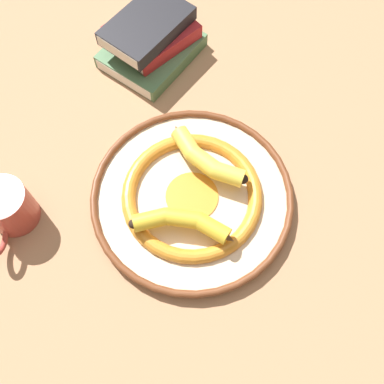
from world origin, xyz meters
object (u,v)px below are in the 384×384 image
(banana_b, at_px, (204,159))
(coffee_mug, at_px, (8,208))
(decorative_bowl, at_px, (192,197))
(book_stack, at_px, (150,39))
(banana_a, at_px, (183,222))

(banana_b, bearing_deg, coffee_mug, -124.13)
(banana_b, height_order, coffee_mug, coffee_mug)
(decorative_bowl, height_order, banana_b, banana_b)
(decorative_bowl, distance_m, coffee_mug, 0.32)
(book_stack, relative_size, coffee_mug, 2.01)
(banana_a, xyz_separation_m, banana_b, (0.10, -0.09, 0.00))
(decorative_bowl, distance_m, book_stack, 0.36)
(decorative_bowl, distance_m, banana_b, 0.07)
(banana_a, distance_m, coffee_mug, 0.31)
(decorative_bowl, height_order, banana_a, banana_a)
(coffee_mug, bearing_deg, banana_b, 113.48)
(banana_a, distance_m, book_stack, 0.42)
(decorative_bowl, xyz_separation_m, book_stack, (0.36, -0.07, 0.03))
(banana_b, distance_m, coffee_mug, 0.36)
(banana_a, height_order, coffee_mug, coffee_mug)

